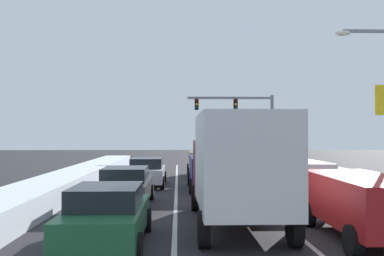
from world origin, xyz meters
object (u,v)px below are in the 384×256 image
at_px(suv_navy_center_lane_second, 210,169).
at_px(suv_white_right_lane_second, 295,176).
at_px(suv_tan_center_lane_third, 204,161).
at_px(sedan_silver_left_lane_third, 147,172).
at_px(suv_red_right_lane_nearest, 363,201).
at_px(box_truck_center_lane_nearest, 236,164).
at_px(sedan_green_left_lane_nearest, 107,215).
at_px(traffic_light_gantry, 246,115).
at_px(street_lamp_right_mid, 383,94).
at_px(suv_black_right_lane_third, 262,165).
at_px(sedan_charcoal_left_lane_second, 126,186).

bearing_deg(suv_navy_center_lane_second, suv_white_right_lane_second, -46.03).
height_order(suv_tan_center_lane_third, sedan_silver_left_lane_third, suv_tan_center_lane_third).
bearing_deg(suv_red_right_lane_nearest, box_truck_center_lane_nearest, 152.22).
bearing_deg(suv_white_right_lane_second, suv_red_right_lane_nearest, -90.56).
xyz_separation_m(box_truck_center_lane_nearest, sedan_green_left_lane_nearest, (-3.53, -2.12, -1.14)).
bearing_deg(sedan_green_left_lane_nearest, box_truck_center_lane_nearest, 30.92).
height_order(suv_red_right_lane_nearest, box_truck_center_lane_nearest, box_truck_center_lane_nearest).
bearing_deg(traffic_light_gantry, suv_white_right_lane_second, -92.59).
distance_m(suv_red_right_lane_nearest, street_lamp_right_mid, 10.12).
height_order(suv_tan_center_lane_third, traffic_light_gantry, traffic_light_gantry).
xyz_separation_m(suv_black_right_lane_third, sedan_silver_left_lane_third, (-6.51, -1.27, -0.25)).
relative_size(suv_white_right_lane_second, traffic_light_gantry, 0.65).
distance_m(suv_white_right_lane_second, sedan_silver_left_lane_third, 8.48).
xyz_separation_m(suv_navy_center_lane_second, sedan_silver_left_lane_third, (-3.28, 1.72, -0.25)).
relative_size(suv_tan_center_lane_third, sedan_charcoal_left_lane_second, 1.09).
bearing_deg(box_truck_center_lane_nearest, sedan_green_left_lane_nearest, -149.08).
relative_size(suv_navy_center_lane_second, traffic_light_gantry, 0.65).
bearing_deg(suv_white_right_lane_second, sedan_silver_left_lane_third, 141.86).
relative_size(sedan_silver_left_lane_third, traffic_light_gantry, 0.60).
xyz_separation_m(suv_black_right_lane_third, sedan_charcoal_left_lane_second, (-6.86, -8.01, -0.25)).
bearing_deg(suv_white_right_lane_second, box_truck_center_lane_nearest, -120.45).
xyz_separation_m(suv_red_right_lane_nearest, traffic_light_gantry, (0.96, 26.79, 3.48)).
distance_m(suv_tan_center_lane_third, sedan_green_left_lane_nearest, 18.25).
bearing_deg(suv_navy_center_lane_second, suv_tan_center_lane_third, 89.11).
height_order(suv_black_right_lane_third, street_lamp_right_mid, street_lamp_right_mid).
relative_size(suv_black_right_lane_third, street_lamp_right_mid, 0.64).
bearing_deg(traffic_light_gantry, suv_red_right_lane_nearest, -92.05).
distance_m(traffic_light_gantry, street_lamp_right_mid, 18.77).
relative_size(suv_tan_center_lane_third, street_lamp_right_mid, 0.64).
relative_size(suv_red_right_lane_nearest, sedan_charcoal_left_lane_second, 1.09).
bearing_deg(sedan_charcoal_left_lane_second, suv_white_right_lane_second, 12.07).
distance_m(suv_red_right_lane_nearest, sedan_charcoal_left_lane_second, 8.97).
distance_m(suv_white_right_lane_second, sedan_charcoal_left_lane_second, 7.19).
bearing_deg(suv_white_right_lane_second, sedan_green_left_lane_nearest, -131.62).
xyz_separation_m(suv_red_right_lane_nearest, sedan_silver_left_lane_third, (-6.60, 12.40, -0.25)).
distance_m(suv_white_right_lane_second, suv_tan_center_lane_third, 10.81).
bearing_deg(sedan_green_left_lane_nearest, sedan_silver_left_lane_third, 89.56).
xyz_separation_m(box_truck_center_lane_nearest, sedan_silver_left_lane_third, (-3.43, 10.73, -1.14)).
xyz_separation_m(box_truck_center_lane_nearest, traffic_light_gantry, (4.12, 25.12, 2.60)).
relative_size(suv_red_right_lane_nearest, traffic_light_gantry, 0.65).
bearing_deg(sedan_green_left_lane_nearest, sedan_charcoal_left_lane_second, 92.40).
relative_size(sedan_green_left_lane_nearest, street_lamp_right_mid, 0.59).
bearing_deg(sedan_silver_left_lane_third, suv_black_right_lane_third, 11.07).
xyz_separation_m(suv_tan_center_lane_third, sedan_charcoal_left_lane_second, (-3.74, -11.80, -0.25)).
relative_size(suv_navy_center_lane_second, sedan_green_left_lane_nearest, 1.09).
bearing_deg(sedan_green_left_lane_nearest, suv_red_right_lane_nearest, 3.85).
xyz_separation_m(box_truck_center_lane_nearest, suv_tan_center_lane_third, (-0.05, 15.79, -0.88)).
distance_m(sedan_silver_left_lane_third, traffic_light_gantry, 16.67).
bearing_deg(box_truck_center_lane_nearest, suv_red_right_lane_nearest, -27.78).
height_order(sedan_charcoal_left_lane_second, traffic_light_gantry, traffic_light_gantry).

